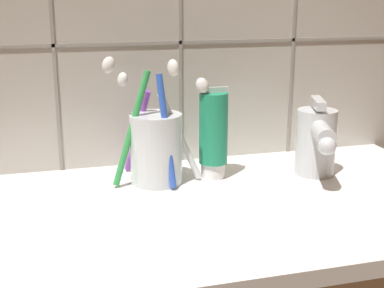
# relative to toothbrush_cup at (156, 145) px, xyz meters

# --- Properties ---
(sink_counter) EXTENTS (0.75, 0.39, 0.02)m
(sink_counter) POSITION_rel_toothbrush_cup_xyz_m (0.04, -0.10, -0.06)
(sink_counter) COLOR white
(sink_counter) RESTS_ON ground
(toothbrush_cup) EXTENTS (0.15, 0.13, 0.18)m
(toothbrush_cup) POSITION_rel_toothbrush_cup_xyz_m (0.00, 0.00, 0.00)
(toothbrush_cup) COLOR silver
(toothbrush_cup) RESTS_ON sink_counter
(toothpaste_tube) EXTENTS (0.04, 0.04, 0.13)m
(toothpaste_tube) POSITION_rel_toothbrush_cup_xyz_m (0.08, -0.00, 0.01)
(toothpaste_tube) COLOR white
(toothpaste_tube) RESTS_ON sink_counter
(sink_faucet) EXTENTS (0.07, 0.12, 0.11)m
(sink_faucet) POSITION_rel_toothbrush_cup_xyz_m (0.23, -0.03, -0.00)
(sink_faucet) COLOR silver
(sink_faucet) RESTS_ON sink_counter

